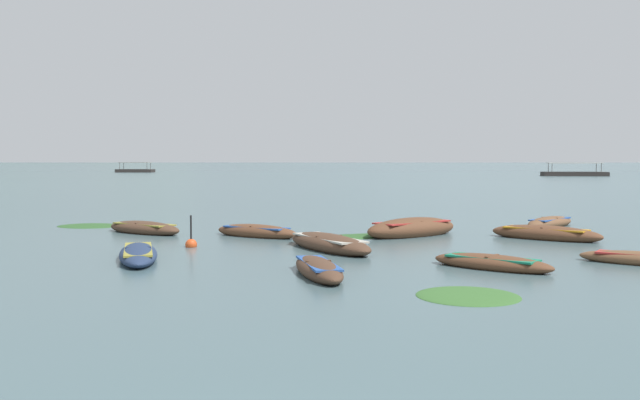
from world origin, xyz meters
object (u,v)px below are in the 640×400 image
object	(u,v)px
rowboat_6	(148,228)
rowboat_7	(332,243)
rowboat_0	(549,234)
rowboat_2	(415,229)
ferry_0	(578,173)
rowboat_4	(260,232)
mooring_buoy	(195,244)
rowboat_5	(495,263)
rowboat_8	(554,223)
rowboat_3	(142,254)
ferry_1	(139,170)
rowboat_1	(322,269)

from	to	relation	value
rowboat_6	rowboat_7	world-z (taller)	rowboat_7
rowboat_0	rowboat_2	world-z (taller)	rowboat_2
rowboat_6	ferry_0	distance (m)	110.80
rowboat_4	rowboat_2	bearing A→B (deg)	3.15
rowboat_7	mooring_buoy	bearing A→B (deg)	172.16
rowboat_0	rowboat_7	world-z (taller)	rowboat_0
rowboat_7	mooring_buoy	xyz separation A→B (m)	(-4.35, 0.60, -0.09)
rowboat_4	mooring_buoy	distance (m)	3.52
rowboat_2	rowboat_7	world-z (taller)	rowboat_2
rowboat_5	rowboat_8	distance (m)	12.37
mooring_buoy	rowboat_6	bearing A→B (deg)	121.05
rowboat_3	ferry_0	world-z (taller)	ferry_0
rowboat_7	mooring_buoy	size ratio (longest dim) A/B	4.09
rowboat_5	mooring_buoy	world-z (taller)	mooring_buoy
rowboat_4	ferry_0	size ratio (longest dim) A/B	0.30
rowboat_5	ferry_0	size ratio (longest dim) A/B	0.27
ferry_0	ferry_1	distance (m)	96.10
rowboat_1	mooring_buoy	xyz separation A→B (m)	(-4.03, 5.40, -0.05)
rowboat_0	rowboat_8	world-z (taller)	rowboat_0
rowboat_5	ferry_0	xyz separation A→B (m)	(41.04, 106.46, 0.30)
ferry_0	rowboat_2	bearing A→B (deg)	-113.06
ferry_1	mooring_buoy	distance (m)	145.11
rowboat_3	rowboat_4	world-z (taller)	rowboat_4
rowboat_6	ferry_1	size ratio (longest dim) A/B	0.42
rowboat_2	rowboat_8	world-z (taller)	rowboat_2
rowboat_4	rowboat_5	distance (m)	9.95
rowboat_7	rowboat_1	bearing A→B (deg)	-93.72
rowboat_7	rowboat_2	bearing A→B (deg)	52.04
rowboat_1	rowboat_6	distance (m)	11.71
rowboat_0	mooring_buoy	size ratio (longest dim) A/B	3.36
mooring_buoy	rowboat_2	bearing A→B (deg)	24.26
rowboat_0	ferry_1	xyz separation A→B (m)	(-50.85, 137.58, 0.26)
rowboat_7	ferry_0	distance (m)	112.16
rowboat_3	ferry_1	distance (m)	147.56
rowboat_3	mooring_buoy	distance (m)	2.95
rowboat_0	rowboat_3	bearing A→B (deg)	-158.75
ferry_1	mooring_buoy	size ratio (longest dim) A/B	7.78
ferry_1	mooring_buoy	world-z (taller)	ferry_1
rowboat_3	rowboat_0	bearing A→B (deg)	21.25
rowboat_0	rowboat_5	distance (m)	7.45
rowboat_2	ferry_1	size ratio (longest dim) A/B	0.48
rowboat_0	rowboat_2	size ratio (longest dim) A/B	0.90
rowboat_3	ferry_1	bearing A→B (deg)	104.92
rowboat_1	ferry_1	xyz separation A→B (m)	(-42.98, 145.19, 0.29)
rowboat_3	rowboat_6	xyz separation A→B (m)	(-1.63, 7.06, 0.03)
rowboat_4	rowboat_5	bearing A→B (deg)	-48.15
rowboat_1	mooring_buoy	size ratio (longest dim) A/B	3.17
rowboat_2	mooring_buoy	xyz separation A→B (m)	(-7.42, -3.35, -0.15)
rowboat_8	ferry_1	xyz separation A→B (m)	(-52.55, 132.93, 0.28)
rowboat_3	rowboat_8	bearing A→B (deg)	33.57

